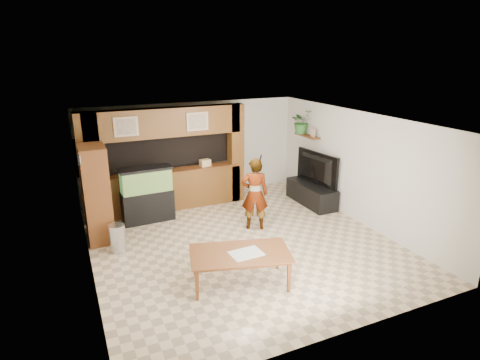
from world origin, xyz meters
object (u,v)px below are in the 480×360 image
person (255,194)px  dining_table (240,269)px  pantry_cabinet (96,194)px  aquarium (147,195)px  television (313,169)px

person → dining_table: person is taller
dining_table → person: bearing=73.2°
dining_table → pantry_cabinet: bearing=140.6°
aquarium → dining_table: 3.55m
pantry_cabinet → dining_table: bearing=-54.8°
pantry_cabinet → aquarium: pantry_cabinet is taller
person → dining_table: size_ratio=0.97×
dining_table → aquarium: bearing=119.5°
aquarium → television: television is taller
television → dining_table: bearing=122.5°
pantry_cabinet → television: bearing=-0.7°
television → aquarium: bearing=74.0°
pantry_cabinet → aquarium: (1.15, 0.57, -0.39)m
pantry_cabinet → aquarium: bearing=26.4°
pantry_cabinet → person: bearing=-14.5°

